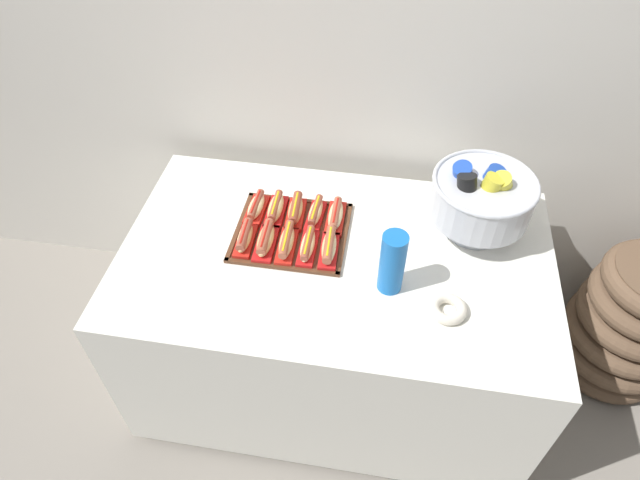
{
  "coord_description": "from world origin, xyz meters",
  "views": [
    {
      "loc": [
        0.16,
        -1.29,
        2.21
      ],
      "look_at": [
        -0.05,
        -0.03,
        0.89
      ],
      "focal_mm": 30.64,
      "sensor_mm": 36.0,
      "label": 1
    }
  ],
  "objects_px": {
    "serving_tray": "(291,232)",
    "donut": "(448,309)",
    "hot_dog_1": "(266,240)",
    "hot_dog_2": "(287,242)",
    "cup_stack": "(392,263)",
    "hot_dog_3": "(308,246)",
    "hot_dog_6": "(276,209)",
    "floor_vase": "(628,323)",
    "hot_dog_7": "(295,211)",
    "punch_bowl": "(482,197)",
    "hot_dog_5": "(256,207)",
    "hot_dog_4": "(329,247)",
    "buffet_table": "(334,317)",
    "hot_dog_8": "(315,213)",
    "hot_dog_9": "(336,216)",
    "hot_dog_0": "(245,238)"
  },
  "relations": [
    {
      "from": "buffet_table",
      "to": "cup_stack",
      "type": "xyz_separation_m",
      "value": [
        0.2,
        -0.12,
        0.5
      ]
    },
    {
      "from": "serving_tray",
      "to": "punch_bowl",
      "type": "distance_m",
      "value": 0.68
    },
    {
      "from": "serving_tray",
      "to": "donut",
      "type": "height_order",
      "value": "donut"
    },
    {
      "from": "hot_dog_6",
      "to": "floor_vase",
      "type": "bearing_deg",
      "value": 3.64
    },
    {
      "from": "floor_vase",
      "to": "hot_dog_1",
      "type": "bearing_deg",
      "value": -170.02
    },
    {
      "from": "hot_dog_3",
      "to": "donut",
      "type": "bearing_deg",
      "value": -20.79
    },
    {
      "from": "hot_dog_9",
      "to": "hot_dog_4",
      "type": "bearing_deg",
      "value": -89.72
    },
    {
      "from": "hot_dog_1",
      "to": "hot_dog_7",
      "type": "relative_size",
      "value": 1.05
    },
    {
      "from": "hot_dog_2",
      "to": "hot_dog_3",
      "type": "relative_size",
      "value": 1.03
    },
    {
      "from": "hot_dog_0",
      "to": "hot_dog_1",
      "type": "xyz_separation_m",
      "value": [
        0.07,
        0.0,
        0.0
      ]
    },
    {
      "from": "hot_dog_0",
      "to": "hot_dog_3",
      "type": "distance_m",
      "value": 0.23
    },
    {
      "from": "buffet_table",
      "to": "punch_bowl",
      "type": "bearing_deg",
      "value": 22.42
    },
    {
      "from": "hot_dog_4",
      "to": "hot_dog_5",
      "type": "distance_m",
      "value": 0.34
    },
    {
      "from": "hot_dog_3",
      "to": "cup_stack",
      "type": "relative_size",
      "value": 0.73
    },
    {
      "from": "hot_dog_1",
      "to": "hot_dog_7",
      "type": "bearing_deg",
      "value": 65.84
    },
    {
      "from": "hot_dog_5",
      "to": "donut",
      "type": "distance_m",
      "value": 0.79
    },
    {
      "from": "serving_tray",
      "to": "hot_dog_1",
      "type": "distance_m",
      "value": 0.12
    },
    {
      "from": "hot_dog_1",
      "to": "donut",
      "type": "distance_m",
      "value": 0.66
    },
    {
      "from": "buffet_table",
      "to": "hot_dog_3",
      "type": "xyz_separation_m",
      "value": [
        -0.1,
        -0.01,
        0.41
      ]
    },
    {
      "from": "hot_dog_7",
      "to": "punch_bowl",
      "type": "height_order",
      "value": "punch_bowl"
    },
    {
      "from": "cup_stack",
      "to": "donut",
      "type": "relative_size",
      "value": 1.92
    },
    {
      "from": "hot_dog_9",
      "to": "punch_bowl",
      "type": "relative_size",
      "value": 0.5
    },
    {
      "from": "hot_dog_4",
      "to": "hot_dog_6",
      "type": "bearing_deg",
      "value": 144.03
    },
    {
      "from": "hot_dog_0",
      "to": "hot_dog_1",
      "type": "bearing_deg",
      "value": 0.28
    },
    {
      "from": "buffet_table",
      "to": "hot_dog_8",
      "type": "relative_size",
      "value": 9.26
    },
    {
      "from": "hot_dog_6",
      "to": "donut",
      "type": "xyz_separation_m",
      "value": [
        0.64,
        -0.35,
        -0.02
      ]
    },
    {
      "from": "hot_dog_9",
      "to": "cup_stack",
      "type": "distance_m",
      "value": 0.36
    },
    {
      "from": "hot_dog_2",
      "to": "hot_dog_5",
      "type": "xyz_separation_m",
      "value": [
        -0.15,
        0.16,
        -0.0
      ]
    },
    {
      "from": "hot_dog_1",
      "to": "donut",
      "type": "height_order",
      "value": "hot_dog_1"
    },
    {
      "from": "hot_dog_8",
      "to": "serving_tray",
      "type": "bearing_deg",
      "value": -131.99
    },
    {
      "from": "floor_vase",
      "to": "donut",
      "type": "xyz_separation_m",
      "value": [
        -0.83,
        -0.44,
        0.5
      ]
    },
    {
      "from": "hot_dog_5",
      "to": "hot_dog_9",
      "type": "xyz_separation_m",
      "value": [
        0.3,
        0.0,
        -0.0
      ]
    },
    {
      "from": "cup_stack",
      "to": "donut",
      "type": "distance_m",
      "value": 0.23
    },
    {
      "from": "donut",
      "to": "hot_dog_0",
      "type": "bearing_deg",
      "value": 165.55
    },
    {
      "from": "hot_dog_4",
      "to": "hot_dog_6",
      "type": "distance_m",
      "value": 0.28
    },
    {
      "from": "hot_dog_1",
      "to": "cup_stack",
      "type": "xyz_separation_m",
      "value": [
        0.44,
        -0.11,
        0.08
      ]
    },
    {
      "from": "buffet_table",
      "to": "hot_dog_4",
      "type": "bearing_deg",
      "value": -160.44
    },
    {
      "from": "hot_dog_9",
      "to": "hot_dog_0",
      "type": "bearing_deg",
      "value": -150.91
    },
    {
      "from": "floor_vase",
      "to": "donut",
      "type": "height_order",
      "value": "floor_vase"
    },
    {
      "from": "hot_dog_6",
      "to": "hot_dog_8",
      "type": "height_order",
      "value": "hot_dog_6"
    },
    {
      "from": "hot_dog_3",
      "to": "hot_dog_6",
      "type": "xyz_separation_m",
      "value": [
        -0.15,
        0.16,
        0.0
      ]
    },
    {
      "from": "cup_stack",
      "to": "hot_dog_3",
      "type": "bearing_deg",
      "value": 159.91
    },
    {
      "from": "hot_dog_4",
      "to": "hot_dog_7",
      "type": "xyz_separation_m",
      "value": [
        -0.15,
        0.16,
        -0.0
      ]
    },
    {
      "from": "hot_dog_7",
      "to": "donut",
      "type": "height_order",
      "value": "hot_dog_7"
    },
    {
      "from": "hot_dog_6",
      "to": "punch_bowl",
      "type": "height_order",
      "value": "punch_bowl"
    },
    {
      "from": "buffet_table",
      "to": "hot_dog_7",
      "type": "distance_m",
      "value": 0.48
    },
    {
      "from": "hot_dog_7",
      "to": "cup_stack",
      "type": "distance_m",
      "value": 0.47
    },
    {
      "from": "buffet_table",
      "to": "hot_dog_5",
      "type": "bearing_deg",
      "value": 154.42
    },
    {
      "from": "hot_dog_0",
      "to": "hot_dog_5",
      "type": "relative_size",
      "value": 0.99
    },
    {
      "from": "hot_dog_2",
      "to": "cup_stack",
      "type": "distance_m",
      "value": 0.39
    }
  ]
}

